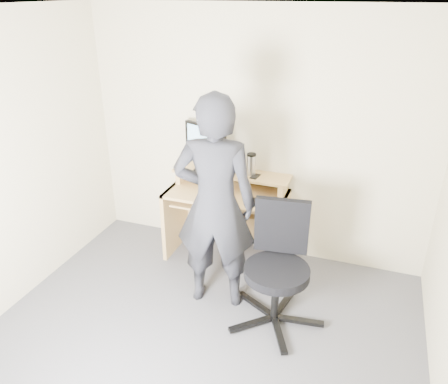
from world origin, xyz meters
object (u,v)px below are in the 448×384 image
Objects in this scene: monitor at (205,143)px; office_chair at (278,261)px; desk at (229,207)px; person at (215,205)px.

monitor reaches higher than office_chair.
office_chair is at bearing -48.78° from desk.
office_chair is (0.71, -0.81, 0.01)m from desk.
monitor is 0.26× the size of person.
person reaches higher than office_chair.
monitor is at bearing 132.01° from office_chair.
desk is 0.87m from person.
person is at bearing -79.75° from desk.
desk is 0.63× the size of person.
office_chair is at bearing -21.93° from monitor.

